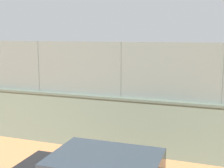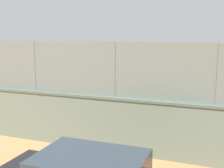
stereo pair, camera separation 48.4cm
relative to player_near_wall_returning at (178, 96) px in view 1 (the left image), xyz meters
name	(u,v)px [view 1 (the left image)]	position (x,y,z in m)	size (l,w,h in m)	color
ground_plane	(162,86)	(2.08, -8.27, -0.97)	(260.00, 260.00, 0.00)	#B27247
perimeter_wall	(78,119)	(2.89, 4.99, -0.03)	(22.15, 0.91, 1.86)	slate
fence_panel_on_wall	(77,68)	(2.89, 4.99, 1.79)	(21.76, 0.53, 1.79)	slate
player_near_wall_returning	(178,96)	(0.00, 0.00, 0.00)	(0.84, 1.10, 1.64)	#B2B2B2
player_baseline_waiting	(97,73)	(7.12, -7.63, -0.09)	(0.65, 0.91, 1.52)	black
player_crossing_court	(126,77)	(4.21, -5.78, -0.06)	(0.68, 1.07, 1.55)	#591919
sports_ball	(170,120)	(0.19, 1.21, -0.86)	(0.21, 0.21, 0.21)	#3399D8
courtside_bench	(173,130)	(-0.22, 3.60, -0.51)	(1.61, 0.41, 0.87)	gray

